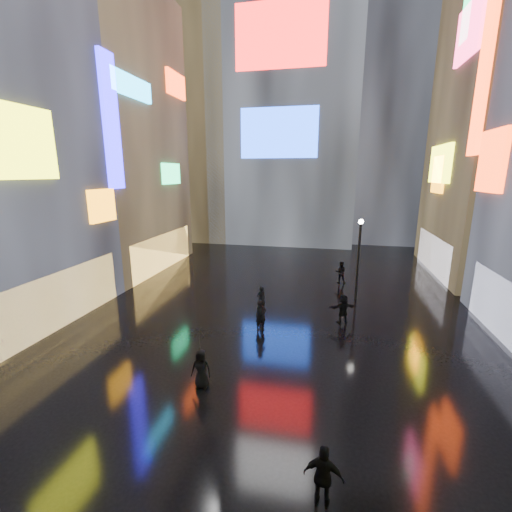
% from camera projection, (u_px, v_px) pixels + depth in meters
% --- Properties ---
extents(ground, '(140.00, 140.00, 0.00)m').
position_uv_depth(ground, '(283.00, 304.00, 21.32)').
color(ground, black).
rests_on(ground, ground).
extents(building_left_far, '(10.28, 12.00, 22.00)m').
position_uv_depth(building_left_far, '(100.00, 135.00, 27.73)').
color(building_left_far, black).
rests_on(building_left_far, ground).
extents(tower_main, '(16.00, 14.20, 42.00)m').
position_uv_depth(tower_main, '(289.00, 58.00, 39.75)').
color(tower_main, black).
rests_on(tower_main, ground).
extents(tower_flank_right, '(12.00, 12.00, 34.00)m').
position_uv_depth(tower_flank_right, '(392.00, 94.00, 40.15)').
color(tower_flank_right, black).
rests_on(tower_flank_right, ground).
extents(tower_flank_left, '(10.00, 10.00, 26.00)m').
position_uv_depth(tower_flank_left, '(197.00, 131.00, 42.03)').
color(tower_flank_left, black).
rests_on(tower_flank_left, ground).
extents(lamp_far, '(0.30, 0.30, 5.20)m').
position_uv_depth(lamp_far, '(359.00, 255.00, 21.55)').
color(lamp_far, black).
rests_on(lamp_far, ground).
extents(pedestrian_3, '(1.02, 0.51, 1.68)m').
position_uv_depth(pedestrian_3, '(324.00, 477.00, 8.24)').
color(pedestrian_3, black).
rests_on(pedestrian_3, ground).
extents(pedestrian_4, '(0.79, 0.55, 1.55)m').
position_uv_depth(pedestrian_4, '(201.00, 369.00, 12.90)').
color(pedestrian_4, black).
rests_on(pedestrian_4, ground).
extents(pedestrian_5, '(1.56, 1.04, 1.61)m').
position_uv_depth(pedestrian_5, '(343.00, 309.00, 18.52)').
color(pedestrian_5, black).
rests_on(pedestrian_5, ground).
extents(pedestrian_6, '(0.71, 0.66, 1.63)m').
position_uv_depth(pedestrian_6, '(261.00, 315.00, 17.63)').
color(pedestrian_6, black).
rests_on(pedestrian_6, ground).
extents(pedestrian_7, '(0.79, 0.61, 1.62)m').
position_uv_depth(pedestrian_7, '(341.00, 272.00, 25.33)').
color(pedestrian_7, black).
rests_on(pedestrian_7, ground).
extents(umbrella_2, '(1.36, 1.35, 0.87)m').
position_uv_depth(umbrella_2, '(200.00, 339.00, 12.62)').
color(umbrella_2, black).
rests_on(umbrella_2, pedestrian_4).
extents(pedestrian_8, '(0.67, 0.64, 1.54)m').
position_uv_depth(pedestrian_8, '(261.00, 299.00, 20.06)').
color(pedestrian_8, black).
rests_on(pedestrian_8, ground).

